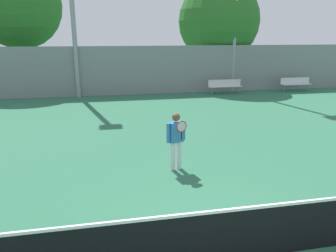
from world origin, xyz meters
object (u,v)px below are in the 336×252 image
at_px(tennis_player, 176,138).
at_px(bench_adjacent_court, 295,83).
at_px(bench_courtside_far, 225,85).
at_px(tennis_net, 232,234).
at_px(tree_green_broad, 18,5).
at_px(tree_dark_dense, 219,21).

height_order(tennis_player, bench_adjacent_court, tennis_player).
distance_m(bench_courtside_far, bench_adjacent_court, 4.95).
distance_m(tennis_player, bench_courtside_far, 12.61).
bearing_deg(tennis_net, bench_courtside_far, 69.40).
relative_size(tennis_net, tree_green_broad, 1.24).
relative_size(tennis_player, bench_courtside_far, 0.75).
xyz_separation_m(tennis_player, bench_adjacent_court, (10.69, 11.22, -0.36)).
bearing_deg(tree_dark_dense, tree_green_broad, 173.74).
height_order(tennis_player, tree_dark_dense, tree_dark_dense).
xyz_separation_m(tennis_net, tree_dark_dense, (6.35, 18.57, 4.06)).
relative_size(bench_adjacent_court, tree_dark_dense, 0.28).
bearing_deg(tree_dark_dense, bench_courtside_far, -100.74).
relative_size(bench_courtside_far, tree_dark_dense, 0.29).
distance_m(tree_green_broad, tree_dark_dense, 13.58).
height_order(bench_courtside_far, bench_adjacent_court, same).
height_order(bench_courtside_far, tree_green_broad, tree_green_broad).
bearing_deg(tree_dark_dense, tennis_player, -113.59).
height_order(tennis_net, tree_dark_dense, tree_dark_dense).
bearing_deg(tree_dark_dense, bench_adjacent_court, -38.27).
distance_m(tennis_net, tree_dark_dense, 20.04).
bearing_deg(tree_green_broad, tennis_net, -70.44).
bearing_deg(tennis_net, tree_dark_dense, 71.13).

